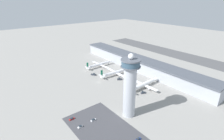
# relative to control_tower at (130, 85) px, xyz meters

# --- Properties ---
(ground_plane) EXTENTS (1000.00, 1000.00, 0.00)m
(ground_plane) POSITION_rel_control_tower_xyz_m (-68.45, 14.64, -28.62)
(ground_plane) COLOR gray
(terminal_building) EXTENTS (223.04, 25.00, 16.87)m
(terminal_building) POSITION_rel_control_tower_xyz_m (-68.45, 84.64, -20.09)
(terminal_building) COLOR #A3A8B2
(terminal_building) RESTS_ON ground
(runway_strip) EXTENTS (334.56, 44.00, 0.01)m
(runway_strip) POSITION_rel_control_tower_xyz_m (-68.45, 191.16, -28.62)
(runway_strip) COLOR #515154
(runway_strip) RESTS_ON ground
(control_tower) EXTENTS (15.77, 15.77, 55.79)m
(control_tower) POSITION_rel_control_tower_xyz_m (0.00, 0.00, 0.00)
(control_tower) COLOR #ADB2BC
(control_tower) RESTS_ON ground
(parking_lot_surface) EXTENTS (64.00, 40.00, 0.01)m
(parking_lot_surface) POSITION_rel_control_tower_xyz_m (0.83, -28.09, -28.62)
(parking_lot_surface) COLOR #424247
(parking_lot_surface) RESTS_ON ground
(airplane_gate_alpha) EXTENTS (37.19, 43.96, 11.65)m
(airplane_gate_alpha) POSITION_rel_control_tower_xyz_m (-110.19, 45.60, -24.64)
(airplane_gate_alpha) COLOR white
(airplane_gate_alpha) RESTS_ON ground
(airplane_gate_bravo) EXTENTS (36.94, 45.56, 12.54)m
(airplane_gate_bravo) POSITION_rel_control_tower_xyz_m (-72.29, 44.96, -24.51)
(airplane_gate_bravo) COLOR white
(airplane_gate_bravo) RESTS_ON ground
(airplane_gate_charlie) EXTENTS (36.91, 45.16, 13.75)m
(airplane_gate_charlie) POSITION_rel_control_tower_xyz_m (-25.51, 47.18, -24.50)
(airplane_gate_charlie) COLOR white
(airplane_gate_charlie) RESTS_ON ground
(service_truck_catering) EXTENTS (7.00, 5.82, 2.86)m
(service_truck_catering) POSITION_rel_control_tower_xyz_m (-90.32, 22.10, -27.63)
(service_truck_catering) COLOR black
(service_truck_catering) RESTS_ON ground
(service_truck_fuel) EXTENTS (5.59, 6.43, 3.06)m
(service_truck_fuel) POSITION_rel_control_tower_xyz_m (-58.19, 39.77, -27.56)
(service_truck_fuel) COLOR black
(service_truck_fuel) RESTS_ON ground
(service_truck_baggage) EXTENTS (4.13, 6.08, 2.43)m
(service_truck_baggage) POSITION_rel_control_tower_xyz_m (-16.96, 37.76, -27.78)
(service_truck_baggage) COLOR black
(service_truck_baggage) RESTS_ON ground
(car_red_hatchback) EXTENTS (1.79, 4.78, 1.59)m
(car_red_hatchback) POSITION_rel_control_tower_xyz_m (-12.19, -28.63, -28.00)
(car_red_hatchback) COLOR black
(car_red_hatchback) RESTS_ON ground
(car_black_suv) EXTENTS (1.77, 4.59, 1.40)m
(car_black_suv) POSITION_rel_control_tower_xyz_m (25.85, -15.09, -28.08)
(car_black_suv) COLOR black
(car_black_suv) RESTS_ON ground
(car_navy_sedan) EXTENTS (1.92, 4.77, 1.43)m
(car_navy_sedan) POSITION_rel_control_tower_xyz_m (-24.84, -41.92, -28.07)
(car_navy_sedan) COLOR black
(car_navy_sedan) RESTS_ON ground
(car_yellow_taxi) EXTENTS (2.02, 4.24, 1.60)m
(car_yellow_taxi) POSITION_rel_control_tower_xyz_m (-11.74, -41.11, -28.00)
(car_yellow_taxi) COLOR black
(car_yellow_taxi) RESTS_ON ground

